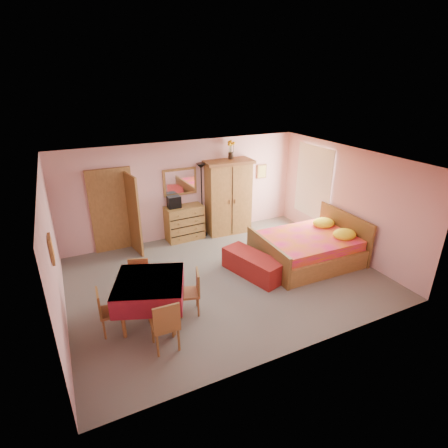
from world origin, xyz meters
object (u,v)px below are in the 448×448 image
chest_of_drawers (184,223)px  chair_south (165,323)px  dining_table (151,300)px  chair_north (139,282)px  stereo (174,202)px  wardrobe (228,197)px  floor_lamp (202,201)px  bed (308,241)px  chair_east (189,293)px  sunflower_vase (231,150)px  chair_west (111,311)px  bench (253,265)px  wall_mirror (180,182)px

chest_of_drawers → chair_south: chest_of_drawers is taller
dining_table → chair_north: bearing=95.0°
stereo → wardrobe: 1.52m
floor_lamp → bed: size_ratio=0.88×
chest_of_drawers → chair_east: bearing=-110.9°
stereo → chair_north: (-1.51, -2.34, -0.67)m
chair_north → chair_south: bearing=111.4°
dining_table → bed: bearing=8.5°
sunflower_vase → dining_table: size_ratio=0.43×
chest_of_drawers → wardrobe: bearing=-5.9°
sunflower_vase → chair_north: sunflower_vase is taller
sunflower_vase → chair_west: (-3.78, -3.03, -1.87)m
wardrobe → chair_east: wardrobe is taller
chest_of_drawers → chair_east: (-1.01, -3.07, -0.04)m
sunflower_vase → bench: sunflower_vase is taller
dining_table → chair_north: 0.68m
chair_south → chair_west: size_ratio=1.10×
wall_mirror → dining_table: bearing=-118.6°
bed → wall_mirror: bearing=131.0°
bed → chair_south: 4.10m
stereo → bed: 3.50m
wall_mirror → wardrobe: size_ratio=0.44×
dining_table → chair_west: 0.69m
wall_mirror → chest_of_drawers: bearing=-90.6°
wardrobe → stereo: bearing=179.8°
bed → bench: size_ratio=1.58×
stereo → chair_south: 4.09m
chair_north → wardrobe: bearing=-125.4°
bed → chair_east: bed is taller
chest_of_drawers → chair_north: bearing=-129.8°
sunflower_vase → chair_west: 5.20m
wall_mirror → chair_south: 4.44m
chest_of_drawers → sunflower_vase: sunflower_vase is taller
dining_table → bench: bearing=13.7°
chest_of_drawers → wall_mirror: size_ratio=1.09×
floor_lamp → wardrobe: size_ratio=0.98×
wardrobe → bed: (0.93, -2.35, -0.49)m
wardrobe → chair_north: (-3.03, -2.25, -0.60)m
chest_of_drawers → dining_table: bearing=-122.2°
stereo → wardrobe: bearing=-3.6°
chest_of_drawers → chair_north: 2.92m
chair_north → chair_west: chair_north is taller
chest_of_drawers → chair_west: 3.83m
wall_mirror → stereo: 0.56m
stereo → chair_north: size_ratio=0.39×
bench → dining_table: (-2.43, -0.59, 0.18)m
floor_lamp → bench: (0.19, -2.43, -0.77)m
stereo → sunflower_vase: size_ratio=0.67×
chest_of_drawers → wardrobe: 1.39m
wall_mirror → dining_table: wall_mirror is taller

